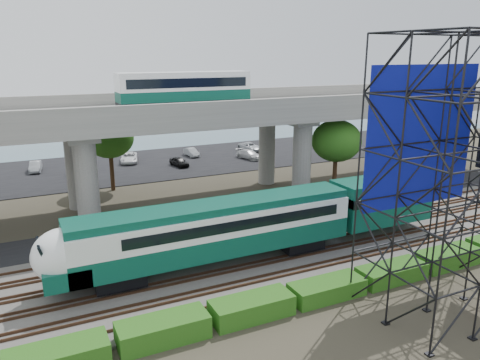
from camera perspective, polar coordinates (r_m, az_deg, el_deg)
ground at (r=31.79m, az=4.38°, el=-11.00°), size 140.00×140.00×0.00m
ballast_bed at (r=33.32m, az=2.65°, el=-9.50°), size 90.00×12.00×0.20m
service_road at (r=40.45m, az=-3.08°, el=-5.02°), size 90.00×5.00×0.08m
parking_lot at (r=61.95m, az=-11.51°, el=1.87°), size 90.00×18.00×0.08m
harbor_water at (r=83.07m, az=-15.34°, el=4.98°), size 140.00×40.00×0.03m
rail_tracks at (r=33.25m, az=2.65°, el=-9.21°), size 90.00×9.52×0.16m
commuter_train at (r=31.71m, az=0.68°, el=-5.35°), size 29.30×3.06×4.30m
overpass at (r=43.47m, az=-6.10°, el=7.46°), size 80.00×12.00×12.40m
scaffold_tower at (r=27.68m, az=25.39°, el=0.03°), size 9.36×6.36×15.00m
hedge_strip at (r=28.86m, az=10.56°, el=-12.88°), size 34.60×1.80×1.20m
trees at (r=42.76m, az=-11.94°, el=3.49°), size 40.94×16.94×7.69m
parked_cars at (r=61.72m, az=-10.83°, el=2.46°), size 38.10×9.67×1.27m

